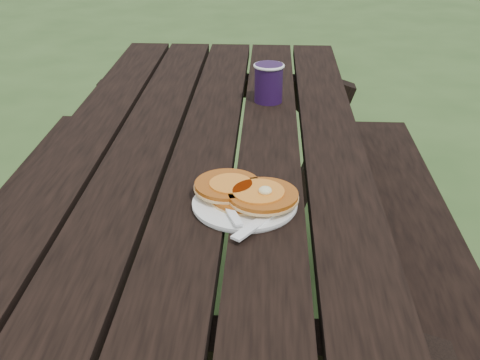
{
  "coord_description": "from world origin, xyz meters",
  "views": [
    {
      "loc": [
        0.15,
        -1.33,
        1.33
      ],
      "look_at": [
        0.1,
        -0.3,
        0.8
      ],
      "focal_mm": 45.0,
      "sensor_mm": 36.0,
      "label": 1
    }
  ],
  "objects_px": {
    "picnic_table": "(210,270)",
    "coffee_cup": "(269,81)",
    "pancake_stack": "(246,192)",
    "plate": "(245,205)"
  },
  "relations": [
    {
      "from": "picnic_table",
      "to": "coffee_cup",
      "type": "relative_size",
      "value": 16.79
    },
    {
      "from": "picnic_table",
      "to": "coffee_cup",
      "type": "bearing_deg",
      "value": 62.6
    },
    {
      "from": "coffee_cup",
      "to": "plate",
      "type": "bearing_deg",
      "value": -93.78
    },
    {
      "from": "picnic_table",
      "to": "coffee_cup",
      "type": "distance_m",
      "value": 0.54
    },
    {
      "from": "pancake_stack",
      "to": "coffee_cup",
      "type": "distance_m",
      "value": 0.59
    },
    {
      "from": "coffee_cup",
      "to": "pancake_stack",
      "type": "bearing_deg",
      "value": -93.69
    },
    {
      "from": "pancake_stack",
      "to": "coffee_cup",
      "type": "height_order",
      "value": "coffee_cup"
    },
    {
      "from": "plate",
      "to": "pancake_stack",
      "type": "height_order",
      "value": "pancake_stack"
    },
    {
      "from": "pancake_stack",
      "to": "coffee_cup",
      "type": "relative_size",
      "value": 1.89
    },
    {
      "from": "picnic_table",
      "to": "plate",
      "type": "distance_m",
      "value": 0.51
    }
  ]
}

